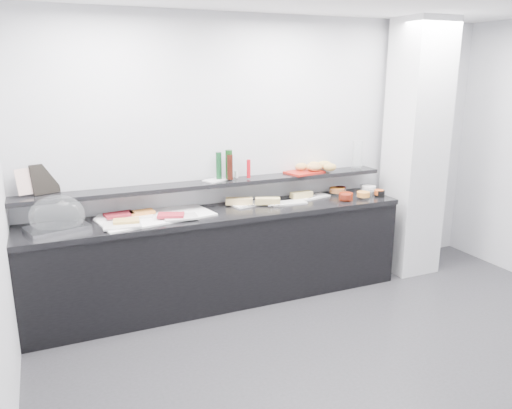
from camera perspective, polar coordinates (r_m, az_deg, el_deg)
name	(u,v)px	position (r m, az deg, el deg)	size (l,w,h in m)	color
ground	(390,376)	(4.00, 15.11, -18.42)	(5.00, 5.00, 0.00)	#2D2D30
back_wall	(275,154)	(5.12, 2.19, 5.77)	(5.00, 0.02, 2.70)	silver
column	(415,150)	(5.65, 17.72, 5.95)	(0.50, 0.50, 2.70)	silver
buffet_cabinet	(222,259)	(4.83, -3.92, -6.20)	(3.60, 0.60, 0.85)	black
counter_top	(221,214)	(4.69, -4.02, -1.06)	(3.62, 0.62, 0.05)	black
wall_shelf	(214,184)	(4.79, -4.78, 2.40)	(3.60, 0.25, 0.04)	black
cloche_base	(57,228)	(4.42, -21.77, -2.53)	(0.47, 0.31, 0.04)	#B5B8BC
cloche_dome	(57,215)	(4.40, -21.78, -1.17)	(0.44, 0.29, 0.34)	silver
linen_runner	(157,217)	(4.54, -11.30, -1.42)	(0.99, 0.47, 0.01)	white
platter_meat_a	(111,217)	(4.60, -16.25, -1.34)	(0.26, 0.17, 0.01)	white
food_meat_a	(119,215)	(4.58, -15.38, -1.12)	(0.25, 0.16, 0.02)	maroon
platter_salmon	(136,215)	(4.60, -13.60, -1.17)	(0.31, 0.21, 0.01)	white
food_salmon	(142,212)	(4.60, -12.91, -0.87)	(0.21, 0.14, 0.02)	orange
platter_cheese	(122,225)	(4.32, -15.05, -2.31)	(0.31, 0.21, 0.01)	silver
food_cheese	(126,221)	(4.37, -14.60, -1.82)	(0.22, 0.14, 0.02)	tan
platter_meat_b	(181,217)	(4.45, -8.60, -1.44)	(0.29, 0.20, 0.01)	silver
food_meat_b	(171,215)	(4.46, -9.70, -1.21)	(0.23, 0.15, 0.02)	maroon
sandwich_plate_left	(251,204)	(4.90, -0.55, 0.09)	(0.39, 0.17, 0.01)	white
sandwich_food_left	(239,201)	(4.86, -1.93, 0.40)	(0.26, 0.10, 0.06)	#DFBB75
tongs_left	(248,206)	(4.78, -0.98, -0.15)	(0.01, 0.01, 0.16)	#B3B5BA
sandwich_plate_mid	(288,203)	(4.95, 3.67, 0.19)	(0.36, 0.16, 0.01)	silver
sandwich_food_mid	(268,201)	(4.86, 1.33, 0.41)	(0.24, 0.09, 0.06)	tan
tongs_mid	(276,205)	(4.81, 2.31, -0.09)	(0.01, 0.01, 0.16)	silver
sandwich_plate_right	(313,197)	(5.21, 6.55, 0.88)	(0.35, 0.15, 0.01)	white
sandwich_food_right	(301,195)	(5.13, 5.20, 1.12)	(0.23, 0.09, 0.06)	tan
tongs_right	(312,197)	(5.14, 6.44, 0.83)	(0.01, 0.01, 0.16)	silver
bowl_glass_fruit	(338,191)	(5.37, 9.32, 1.50)	(0.19, 0.19, 0.07)	silver
fill_glass_fruit	(337,190)	(5.37, 9.26, 1.65)	(0.16, 0.16, 0.05)	#CC641B
bowl_black_jam	(340,191)	(5.39, 9.53, 1.56)	(0.13, 0.13, 0.07)	black
fill_black_jam	(340,189)	(5.42, 9.62, 1.74)	(0.12, 0.12, 0.05)	maroon
bowl_glass_cream	(367,188)	(5.56, 12.56, 1.80)	(0.16, 0.16, 0.07)	white
fill_glass_cream	(369,188)	(5.52, 12.77, 1.83)	(0.15, 0.15, 0.05)	white
bowl_red_jam	(346,196)	(5.16, 10.24, 0.92)	(0.14, 0.14, 0.07)	maroon
fill_red_jam	(346,197)	(5.10, 10.20, 0.88)	(0.11, 0.11, 0.05)	#631A0E
bowl_glass_salmon	(366,194)	(5.30, 12.51, 1.18)	(0.14, 0.14, 0.07)	white
fill_glass_salmon	(363,194)	(5.24, 12.17, 1.15)	(0.13, 0.13, 0.05)	orange
bowl_black_fruit	(380,193)	(5.36, 13.96, 1.24)	(0.10, 0.10, 0.07)	black
fill_black_fruit	(379,192)	(5.36, 13.88, 1.37)	(0.10, 0.10, 0.05)	#CA511B
framed_print	(45,179)	(4.63, -22.99, 2.71)	(0.22, 0.02, 0.26)	black
print_art	(28,181)	(4.59, -24.64, 2.45)	(0.19, 0.00, 0.22)	#CF9F95
condiment_tray	(216,180)	(4.82, -4.56, 2.82)	(0.24, 0.15, 0.01)	white
bottle_green_a	(219,166)	(4.81, -4.27, 4.46)	(0.05, 0.05, 0.26)	#103C1D
bottle_brown	(230,167)	(4.78, -2.99, 4.28)	(0.05, 0.05, 0.24)	#331009
bottle_green_b	(229,164)	(4.82, -3.11, 4.61)	(0.07, 0.07, 0.28)	#0E3410
bottle_hot	(249,169)	(4.86, -0.85, 4.11)	(0.04, 0.04, 0.18)	red
shaker_salt	(232,174)	(4.88, -2.78, 3.49)	(0.03, 0.03, 0.07)	white
shaker_pepper	(236,174)	(4.87, -2.25, 3.47)	(0.04, 0.04, 0.07)	white
bread_tray	(304,172)	(5.18, 5.53, 3.69)	(0.36, 0.26, 0.02)	#A41A11
bread_roll_nw	(301,167)	(5.20, 5.20, 4.31)	(0.13, 0.08, 0.08)	tan
bread_roll_n	(313,165)	(5.29, 6.58, 4.46)	(0.15, 0.10, 0.08)	tan
bread_roll_ne	(324,165)	(5.35, 7.83, 4.54)	(0.15, 0.10, 0.08)	gold
bread_roll_sw	(316,167)	(5.18, 6.82, 4.23)	(0.16, 0.10, 0.08)	#B78045
bread_roll_s	(330,167)	(5.21, 8.45, 4.23)	(0.15, 0.09, 0.08)	#BA9147
bread_roll_se	(327,166)	(5.27, 8.09, 4.36)	(0.12, 0.08, 0.08)	#B38D44
bread_roll_midw	(311,167)	(5.21, 6.30, 4.30)	(0.12, 0.08, 0.08)	tan
carafe	(357,155)	(5.46, 11.50, 5.54)	(0.11, 0.11, 0.30)	white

